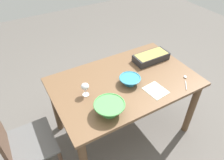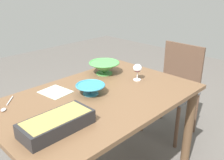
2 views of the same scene
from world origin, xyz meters
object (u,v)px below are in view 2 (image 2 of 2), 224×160
at_px(casserole_dish, 57,123).
at_px(serving_spoon, 6,107).
at_px(dining_table, 99,111).
at_px(wine_glass, 137,69).
at_px(small_bowl, 104,67).
at_px(chair, 175,85).
at_px(mixing_bowl, 90,89).
at_px(napkin, 55,92).

height_order(casserole_dish, serving_spoon, casserole_dish).
height_order(dining_table, casserole_dish, casserole_dish).
bearing_deg(dining_table, serving_spoon, -28.65).
xyz_separation_m(wine_glass, small_bowl, (0.08, -0.30, -0.04)).
relative_size(wine_glass, serving_spoon, 0.76).
distance_m(chair, mixing_bowl, 1.15).
bearing_deg(dining_table, wine_glass, 178.92).
height_order(small_bowl, napkin, small_bowl).
distance_m(mixing_bowl, small_bowl, 0.43).
bearing_deg(casserole_dish, chair, -173.81).
bearing_deg(small_bowl, dining_table, 40.57).
bearing_deg(napkin, dining_table, 123.53).
bearing_deg(dining_table, mixing_bowl, -71.68).
bearing_deg(serving_spoon, mixing_bowl, 155.65).
xyz_separation_m(mixing_bowl, napkin, (0.16, -0.21, -0.04)).
distance_m(dining_table, serving_spoon, 0.62).
xyz_separation_m(casserole_dish, small_bowl, (-0.79, -0.45, 0.01)).
relative_size(serving_spoon, napkin, 0.87).
relative_size(chair, mixing_bowl, 4.41).
bearing_deg(serving_spoon, casserole_dish, 100.88).
xyz_separation_m(dining_table, serving_spoon, (0.54, -0.29, 0.13)).
distance_m(mixing_bowl, napkin, 0.27).
xyz_separation_m(casserole_dish, mixing_bowl, (-0.43, -0.22, -0.00)).
xyz_separation_m(serving_spoon, napkin, (-0.36, 0.02, -0.01)).
bearing_deg(casserole_dish, wine_glass, -170.21).
bearing_deg(wine_glass, small_bowl, -74.24).
relative_size(casserole_dish, small_bowl, 1.51).
relative_size(chair, napkin, 4.54).
height_order(chair, serving_spoon, chair).
relative_size(small_bowl, serving_spoon, 1.48).
xyz_separation_m(dining_table, casserole_dish, (0.45, 0.16, 0.17)).
relative_size(dining_table, serving_spoon, 8.12).
distance_m(wine_glass, napkin, 0.67).
bearing_deg(small_bowl, serving_spoon, -0.20).
relative_size(wine_glass, casserole_dish, 0.34).
bearing_deg(small_bowl, chair, 159.34).
height_order(dining_table, napkin, napkin).
relative_size(chair, small_bowl, 3.52).
height_order(small_bowl, serving_spoon, small_bowl).
height_order(casserole_dish, small_bowl, small_bowl).
xyz_separation_m(chair, mixing_bowl, (1.11, -0.05, 0.30)).
xyz_separation_m(casserole_dish, napkin, (-0.27, -0.43, -0.04)).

